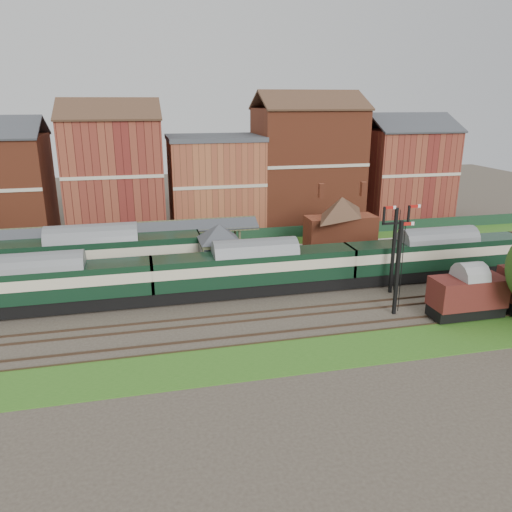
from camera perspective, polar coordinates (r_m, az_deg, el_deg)
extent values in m
plane|color=#473D33|center=(46.16, 0.24, -4.30)|extent=(160.00, 160.00, 0.00)
cube|color=#2D6619|center=(60.99, -3.26, 1.17)|extent=(90.00, 4.50, 0.06)
cube|color=#2D6619|center=(35.69, 4.82, -11.22)|extent=(90.00, 5.00, 0.06)
cube|color=#193823|center=(62.69, -3.59, 2.30)|extent=(90.00, 0.12, 1.50)
cube|color=#2D2D2D|center=(54.29, -7.31, -0.51)|extent=(55.00, 3.40, 1.00)
cube|color=#667654|center=(48.19, -4.13, -1.87)|extent=(3.40, 3.20, 2.40)
cube|color=#4C4E30|center=(47.50, -4.19, 0.63)|extent=(3.60, 3.40, 2.00)
pyramid|color=#383A3F|center=(47.02, -4.24, 2.73)|extent=(5.40, 5.40, 1.60)
cube|color=maroon|center=(50.01, 4.95, -1.29)|extent=(3.00, 2.40, 2.20)
cube|color=#4C3323|center=(48.98, 5.23, 0.08)|extent=(3.20, 1.34, 0.79)
cube|color=#4C3323|center=(50.16, 4.77, 0.52)|extent=(3.20, 1.34, 0.79)
cube|color=brown|center=(57.76, 9.62, 2.81)|extent=(8.00, 3.00, 3.50)
pyramid|color=#4C3323|center=(57.12, 9.77, 5.58)|extent=(8.10, 8.10, 2.20)
cube|color=brown|center=(56.10, 7.43, 5.99)|extent=(0.60, 0.60, 1.60)
cube|color=brown|center=(58.03, 12.08, 6.13)|extent=(0.60, 0.60, 1.60)
cube|color=#4C4E30|center=(53.53, -25.63, 0.07)|extent=(0.22, 0.22, 3.40)
cube|color=#4C4E30|center=(55.58, -2.41, 2.41)|extent=(0.22, 0.22, 3.40)
cube|color=#383A3F|center=(52.03, -13.95, 3.02)|extent=(26.00, 1.99, 0.90)
cube|color=#383A3F|center=(53.87, -13.95, 3.51)|extent=(26.00, 1.99, 0.90)
cube|color=#4C4E30|center=(52.86, -13.98, 3.67)|extent=(26.00, 0.20, 0.20)
cube|color=black|center=(46.82, 15.42, 0.54)|extent=(0.25, 0.25, 8.00)
cube|color=black|center=(46.16, 15.68, 3.63)|extent=(2.60, 0.18, 0.18)
cube|color=#B2140F|center=(45.54, 15.11, 5.37)|extent=(1.10, 0.08, 0.25)
cube|color=#B2140F|center=(46.71, 17.72, 5.44)|extent=(1.10, 0.08, 0.25)
cube|color=black|center=(42.14, 15.89, -1.37)|extent=(0.25, 0.25, 8.00)
cube|color=#B2140F|center=(41.40, 16.98, 3.54)|extent=(1.10, 0.08, 0.25)
cube|color=maroon|center=(67.44, -15.82, 8.62)|extent=(12.00, 10.00, 15.00)
cube|color=#A15734|center=(68.34, -4.68, 8.05)|extent=(12.00, 10.00, 12.00)
cube|color=brown|center=(71.13, 5.84, 10.01)|extent=(14.00, 10.00, 16.00)
cube|color=maroon|center=(77.48, 16.49, 8.89)|extent=(12.00, 10.00, 13.00)
cube|color=black|center=(45.63, -23.30, -5.10)|extent=(18.38, 2.57, 1.12)
cube|color=black|center=(44.98, -23.58, -2.88)|extent=(18.38, 2.86, 2.65)
cube|color=beige|center=(44.88, -23.63, -2.49)|extent=(18.40, 2.90, 0.92)
cube|color=slate|center=(44.53, -23.81, -1.09)|extent=(18.38, 2.86, 0.61)
cube|color=black|center=(45.84, -0.11, -3.50)|extent=(18.38, 2.57, 1.12)
cube|color=black|center=(45.20, -0.11, -1.26)|extent=(18.38, 2.86, 2.65)
cube|color=beige|center=(45.10, -0.11, -0.88)|extent=(18.40, 2.90, 0.92)
cube|color=slate|center=(44.74, -0.11, 0.53)|extent=(18.38, 2.86, 0.61)
cube|color=black|center=(52.88, 19.69, -1.66)|extent=(18.38, 2.57, 1.12)
cube|color=black|center=(52.32, 19.89, 0.29)|extent=(18.38, 2.86, 2.65)
cube|color=beige|center=(52.23, 19.93, 0.63)|extent=(18.40, 2.90, 0.92)
cube|color=slate|center=(51.93, 20.06, 1.85)|extent=(18.38, 2.86, 0.61)
cube|color=black|center=(51.10, -17.84, -2.05)|extent=(20.51, 2.87, 1.25)
cube|color=black|center=(50.47, -18.06, 0.21)|extent=(20.51, 3.19, 2.96)
cube|color=beige|center=(50.37, -18.09, 0.59)|extent=(20.53, 3.23, 1.03)
cube|color=slate|center=(50.03, -18.23, 2.01)|extent=(20.51, 3.19, 0.68)
cube|color=black|center=(44.52, 22.80, -5.75)|extent=(5.98, 2.20, 0.90)
cube|color=#4F1B16|center=(43.94, 23.05, -3.78)|extent=(5.98, 2.59, 2.39)
cube|color=gray|center=(43.51, 23.25, -2.16)|extent=(5.98, 2.59, 0.44)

